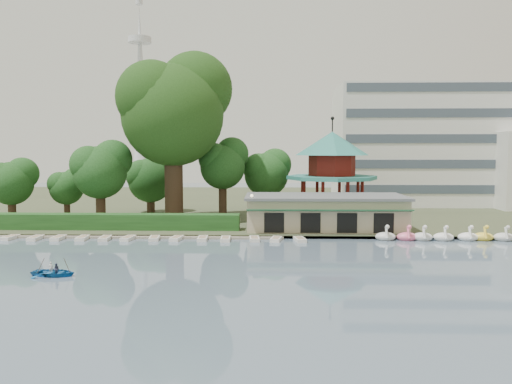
{
  "coord_description": "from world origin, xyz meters",
  "views": [
    {
      "loc": [
        3.52,
        -36.45,
        9.55
      ],
      "look_at": [
        2.0,
        18.0,
        5.0
      ],
      "focal_mm": 35.0,
      "sensor_mm": 36.0,
      "label": 1
    }
  ],
  "objects_px": {
    "pavilion": "(332,166)",
    "big_tree": "(174,106)",
    "boathouse": "(325,212)",
    "rowboat_with_passengers": "(54,269)",
    "dock": "(128,237)"
  },
  "relations": [
    {
      "from": "pavilion",
      "to": "big_tree",
      "type": "bearing_deg",
      "value": -169.69
    },
    {
      "from": "boathouse",
      "to": "pavilion",
      "type": "height_order",
      "value": "pavilion"
    },
    {
      "from": "dock",
      "to": "pavilion",
      "type": "bearing_deg",
      "value": 31.66
    },
    {
      "from": "rowboat_with_passengers",
      "to": "pavilion",
      "type": "bearing_deg",
      "value": 51.58
    },
    {
      "from": "pavilion",
      "to": "big_tree",
      "type": "xyz_separation_m",
      "value": [
        -20.82,
        -3.79,
        7.72
      ]
    },
    {
      "from": "big_tree",
      "to": "boathouse",
      "type": "bearing_deg",
      "value": -18.34
    },
    {
      "from": "boathouse",
      "to": "pavilion",
      "type": "distance_m",
      "value": 11.43
    },
    {
      "from": "dock",
      "to": "boathouse",
      "type": "xyz_separation_m",
      "value": [
        22.0,
        4.77,
        2.25
      ]
    },
    {
      "from": "boathouse",
      "to": "big_tree",
      "type": "height_order",
      "value": "big_tree"
    },
    {
      "from": "boathouse",
      "to": "rowboat_with_passengers",
      "type": "distance_m",
      "value": 31.49
    },
    {
      "from": "boathouse",
      "to": "rowboat_with_passengers",
      "type": "xyz_separation_m",
      "value": [
        -22.97,
        -21.46,
        -1.88
      ]
    },
    {
      "from": "pavilion",
      "to": "rowboat_with_passengers",
      "type": "distance_m",
      "value": 40.79
    },
    {
      "from": "dock",
      "to": "pavilion",
      "type": "xyz_separation_m",
      "value": [
        24.0,
        14.8,
        7.36
      ]
    },
    {
      "from": "boathouse",
      "to": "big_tree",
      "type": "distance_m",
      "value": 23.62
    },
    {
      "from": "boathouse",
      "to": "big_tree",
      "type": "xyz_separation_m",
      "value": [
        -18.82,
        6.24,
        12.84
      ]
    }
  ]
}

